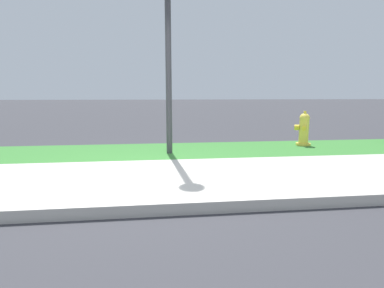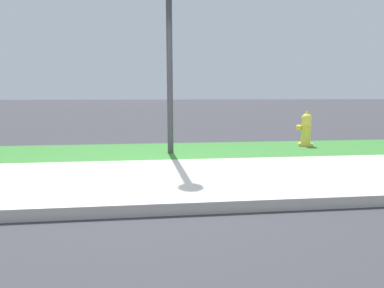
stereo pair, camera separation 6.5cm
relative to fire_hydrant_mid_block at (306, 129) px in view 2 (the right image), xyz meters
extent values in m
plane|color=#38383D|center=(-3.33, -2.27, -0.36)|extent=(120.00, 120.00, 0.00)
cube|color=#BCB7AD|center=(-3.33, -2.27, -0.36)|extent=(18.00, 2.22, 0.01)
cube|color=#387A33|center=(-3.33, -0.27, -0.36)|extent=(18.00, 1.78, 0.01)
cube|color=#BCB7AD|center=(-3.33, -3.47, -0.30)|extent=(18.00, 0.16, 0.12)
cylinder|color=yellow|center=(0.00, 0.00, -0.34)|extent=(0.31, 0.31, 0.05)
cylinder|color=yellow|center=(0.00, 0.00, -0.04)|extent=(0.20, 0.20, 0.55)
sphere|color=yellow|center=(0.00, 0.00, 0.24)|extent=(0.21, 0.21, 0.21)
cube|color=yellow|center=(0.00, 0.00, 0.36)|extent=(0.08, 0.08, 0.06)
cylinder|color=yellow|center=(-0.06, -0.13, 0.03)|extent=(0.12, 0.12, 0.09)
cylinder|color=yellow|center=(0.07, 0.13, 0.03)|extent=(0.12, 0.12, 0.09)
cylinder|color=yellow|center=(-0.13, 0.07, 0.03)|extent=(0.14, 0.15, 0.12)
cylinder|color=#3D3D42|center=(-2.97, -0.54, 2.07)|extent=(0.11, 0.11, 4.86)
camera|label=1|loc=(-3.23, -6.17, 0.75)|focal=28.00mm
camera|label=2|loc=(-3.16, -6.18, 0.75)|focal=28.00mm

